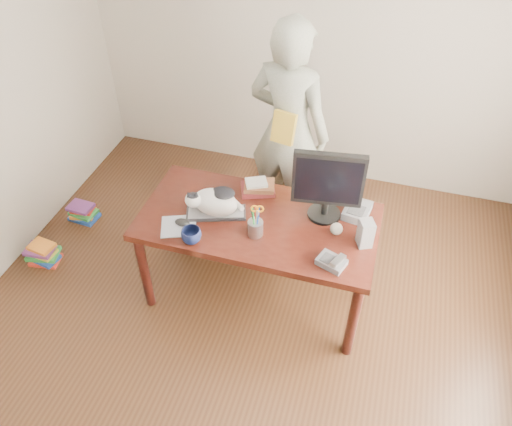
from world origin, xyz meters
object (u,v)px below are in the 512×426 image
at_px(book_pile_b, 83,212).
at_px(monitor, 328,183).
at_px(book_stack, 258,187).
at_px(speaker, 366,233).
at_px(pen_cup, 256,226).
at_px(cat, 213,201).
at_px(coffee_mug, 191,236).
at_px(desk, 261,227).
at_px(mouse, 182,222).
at_px(calculator, 357,211).
at_px(phone, 332,262).
at_px(keyboard, 216,213).
at_px(person, 288,132).
at_px(book_pile_a, 43,254).
at_px(baseball, 336,229).

bearing_deg(book_pile_b, monitor, -5.35).
distance_m(book_stack, book_pile_b, 1.79).
bearing_deg(speaker, pen_cup, 164.26).
xyz_separation_m(cat, coffee_mug, (-0.05, -0.28, -0.07)).
bearing_deg(pen_cup, coffee_mug, -154.48).
relative_size(pen_cup, book_stack, 0.90).
relative_size(desk, mouse, 13.24).
xyz_separation_m(monitor, speaker, (0.29, -0.18, -0.20)).
xyz_separation_m(coffee_mug, calculator, (0.98, 0.56, -0.02)).
bearing_deg(calculator, phone, -90.37).
relative_size(mouse, speaker, 0.64).
bearing_deg(monitor, desk, -178.06).
relative_size(desk, keyboard, 3.73).
distance_m(cat, monitor, 0.76).
bearing_deg(person, coffee_mug, 86.24).
bearing_deg(person, book_pile_a, 43.66).
bearing_deg(cat, pen_cup, -36.63).
distance_m(coffee_mug, baseball, 0.94).
distance_m(keyboard, phone, 0.87).
xyz_separation_m(keyboard, calculator, (0.92, 0.27, 0.02)).
height_order(keyboard, person, person).
xyz_separation_m(cat, book_stack, (0.22, 0.32, -0.08)).
bearing_deg(speaker, coffee_mug, 170.30).
bearing_deg(book_pile_b, baseball, -8.51).
relative_size(monitor, calculator, 2.17).
distance_m(keyboard, speaker, 1.00).
bearing_deg(baseball, mouse, -167.93).
xyz_separation_m(keyboard, mouse, (-0.18, -0.17, 0.01)).
height_order(desk, cat, cat).
bearing_deg(keyboard, baseball, -15.47).
bearing_deg(book_pile_a, speaker, 3.93).
bearing_deg(cat, person, 53.17).
relative_size(speaker, book_pile_a, 0.70).
bearing_deg(book_pile_a, baseball, 5.38).
bearing_deg(pen_cup, speaker, 9.25).
relative_size(speaker, person, 0.10).
bearing_deg(book_stack, phone, -59.62).
xyz_separation_m(coffee_mug, speaker, (1.06, 0.29, 0.04)).
distance_m(desk, person, 0.84).
distance_m(phone, book_pile_b, 2.45).
distance_m(keyboard, pen_cup, 0.34).
bearing_deg(book_stack, book_pile_a, 177.54).
xyz_separation_m(mouse, baseball, (0.99, 0.21, 0.02)).
height_order(mouse, person, person).
xyz_separation_m(cat, speaker, (1.01, 0.01, -0.02)).
relative_size(baseball, person, 0.04).
height_order(pen_cup, calculator, pen_cup).
height_order(cat, coffee_mug, cat).
bearing_deg(desk, cat, -158.70).
distance_m(calculator, person, 0.90).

